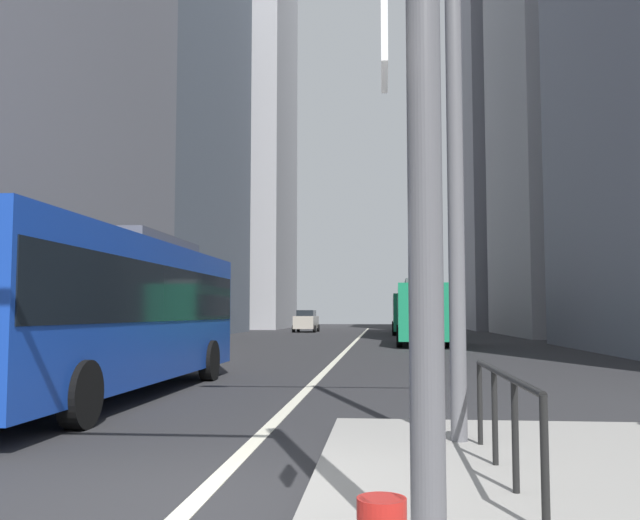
{
  "coord_description": "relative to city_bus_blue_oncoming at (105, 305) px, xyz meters",
  "views": [
    {
      "loc": [
        1.68,
        -6.2,
        1.68
      ],
      "look_at": [
        -1.94,
        33.34,
        4.74
      ],
      "focal_mm": 38.81,
      "sensor_mm": 36.0,
      "label": 1
    }
  ],
  "objects": [
    {
      "name": "ground_plane",
      "position": [
        3.88,
        12.76,
        -1.84
      ],
      "size": [
        160.0,
        160.0,
        0.0
      ],
      "primitive_type": "plane",
      "color": "#28282B"
    },
    {
      "name": "lane_centre_line",
      "position": [
        3.88,
        22.76,
        -1.83
      ],
      "size": [
        0.2,
        80.0,
        0.01
      ],
      "primitive_type": "cube",
      "color": "beige",
      "rests_on": "ground"
    },
    {
      "name": "office_tower_left_mid",
      "position": [
        -12.12,
        37.75,
        18.32
      ],
      "size": [
        10.73,
        23.82,
        40.31
      ],
      "primitive_type": "cube",
      "color": "slate",
      "rests_on": "ground"
    },
    {
      "name": "office_tower_left_far",
      "position": [
        -12.12,
        63.59,
        23.08
      ],
      "size": [
        13.91,
        16.91,
        49.84
      ],
      "primitive_type": "cube",
      "color": "#9E9EA3",
      "rests_on": "ground"
    },
    {
      "name": "office_tower_right_mid",
      "position": [
        20.88,
        40.14,
        20.66
      ],
      "size": [
        12.04,
        18.09,
        45.0
      ],
      "primitive_type": "cube",
      "color": "#9E9EA3",
      "rests_on": "ground"
    },
    {
      "name": "office_tower_right_far",
      "position": [
        20.88,
        61.13,
        20.32
      ],
      "size": [
        13.48,
        18.21,
        44.31
      ],
      "primitive_type": "cube",
      "color": "gray",
      "rests_on": "ground"
    },
    {
      "name": "city_bus_blue_oncoming",
      "position": [
        0.0,
        0.0,
        0.0
      ],
      "size": [
        2.77,
        11.34,
        3.4
      ],
      "color": "#14389E",
      "rests_on": "ground"
    },
    {
      "name": "city_bus_red_receding",
      "position": [
        7.6,
        24.17,
        -0.0
      ],
      "size": [
        2.85,
        10.55,
        3.4
      ],
      "color": "#198456",
      "rests_on": "ground"
    },
    {
      "name": "city_bus_red_distant",
      "position": [
        7.59,
        41.96,
        -0.0
      ],
      "size": [
        2.77,
        10.77,
        3.4
      ],
      "color": "#198456",
      "rests_on": "ground"
    },
    {
      "name": "car_oncoming_mid",
      "position": [
        -1.29,
        47.91,
        -0.85
      ],
      "size": [
        2.08,
        4.57,
        1.94
      ],
      "color": "#B2A899",
      "rests_on": "ground"
    },
    {
      "name": "car_receding_near",
      "position": [
        7.91,
        52.01,
        -0.85
      ],
      "size": [
        2.05,
        4.26,
        1.94
      ],
      "color": "#232838",
      "rests_on": "ground"
    },
    {
      "name": "street_lamp_post",
      "position": [
        6.46,
        -4.92,
        3.45
      ],
      "size": [
        5.5,
        0.32,
        8.0
      ],
      "color": "#56565B",
      "rests_on": "median_island"
    },
    {
      "name": "pedestrian_railing",
      "position": [
        6.68,
        -6.75,
        -0.99
      ],
      "size": [
        0.06,
        3.34,
        0.98
      ],
      "color": "black",
      "rests_on": "median_island"
    }
  ]
}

